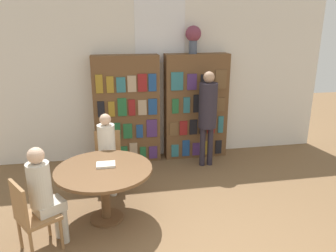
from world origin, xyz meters
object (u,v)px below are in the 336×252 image
Objects in this scene: bookshelf_left at (127,110)px; chair_near_camera at (31,214)px; bookshelf_right at (196,107)px; librarian_standing at (208,109)px; reading_table at (104,177)px; seated_reader_right at (45,192)px; chair_left_side at (108,157)px; flower_vase at (193,36)px; seated_reader_left at (107,149)px.

chair_near_camera is (-1.23, -2.45, -0.48)m from bookshelf_left.
bookshelf_right is 1.15× the size of librarian_standing.
seated_reader_right is (-0.65, -0.42, 0.08)m from reading_table.
bookshelf_right reaches higher than chair_left_side.
bookshelf_left is at bearing 77.55° from reading_table.
chair_near_camera is at bearing -90.00° from seated_reader_right.
flower_vase is 0.28× the size of librarian_standing.
chair_left_side is 1.56m from seated_reader_right.
chair_near_camera is at bearing -116.65° from bookshelf_left.
librarian_standing is at bearing -20.02° from bookshelf_left.
flower_vase is 0.39× the size of seated_reader_right.
seated_reader_right is at bearing -147.15° from reading_table.
reading_table is at bearing -130.37° from flower_vase.
bookshelf_left is at bearing -179.77° from flower_vase.
seated_reader_right is at bearing 90.00° from chair_near_camera.
flower_vase is at bearing -145.22° from chair_left_side.
bookshelf_right is at bearing 0.01° from bookshelf_left.
chair_left_side is at bearing 86.85° from reading_table.
seated_reader_left is (-0.01, -0.18, 0.20)m from chair_left_side.
flower_vase is at bearing 102.89° from seated_reader_right.
chair_left_side is 1.90m from librarian_standing.
bookshelf_right reaches higher than seated_reader_right.
chair_near_camera is at bearing -134.94° from flower_vase.
bookshelf_right is 1.58× the size of seated_reader_right.
flower_vase is 3.03m from reading_table.
bookshelf_right is 3.35m from seated_reader_right.
seated_reader_right is 3.09m from librarian_standing.
reading_table is 0.96m from chair_near_camera.
reading_table is (-1.64, -1.93, -1.65)m from flower_vase.
chair_near_camera reaches higher than reading_table.
reading_table is 0.72× the size of librarian_standing.
bookshelf_left reaches higher than librarian_standing.
seated_reader_left reaches higher than reading_table.
seated_reader_left is at bearing -145.44° from bookshelf_right.
bookshelf_right is 3.55m from chair_near_camera.
chair_near_camera is at bearing -143.22° from librarian_standing.
bookshelf_left reaches higher than seated_reader_right.
seated_reader_right is at bearing -134.26° from flower_vase.
bookshelf_right is 2.21× the size of chair_near_camera.
chair_near_camera is (-0.80, -0.52, -0.13)m from reading_table.
librarian_standing is (2.60, 1.95, 0.56)m from chair_near_camera.
bookshelf_right is 1.60× the size of seated_reader_left.
bookshelf_right is at bearing 101.27° from chair_near_camera.
bookshelf_left is 2.78m from chair_near_camera.
librarian_standing is at bearing -72.81° from flower_vase.
seated_reader_left is at bearing -159.55° from librarian_standing.
bookshelf_left is 1.77m from flower_vase.
flower_vase is at bearing 0.23° from bookshelf_left.
reading_table is 1.00× the size of seated_reader_right.
chair_left_side is at bearing -90.00° from seated_reader_left.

